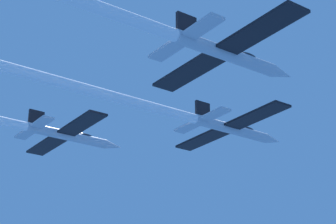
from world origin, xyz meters
TOP-DOWN VIEW (x-y plane):
  - jet_lead at (0.62, -17.94)m, footprint 19.49×61.56m

SIDE VIEW (x-z plane):
  - jet_lead at x=0.62m, z-range -1.73..1.50m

